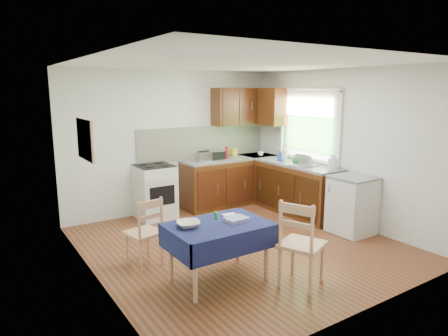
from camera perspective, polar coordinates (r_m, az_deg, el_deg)
floor at (r=5.79m, az=2.26°, el=-10.81°), size 4.20×4.20×0.00m
ceiling at (r=5.39m, az=2.46°, el=14.72°), size 4.00×4.20×0.02m
wall_back at (r=7.24m, az=-7.35°, el=3.78°), size 4.00×0.02×2.50m
wall_front at (r=3.97m, az=20.27°, el=-2.81°), size 4.00×0.02×2.50m
wall_left at (r=4.60m, az=-18.36°, el=-0.84°), size 0.02×4.20×2.50m
wall_right at (r=6.80m, az=16.24°, el=2.95°), size 0.02×4.20×2.50m
base_cabinets at (r=7.40m, az=5.22°, el=-2.49°), size 1.90×2.30×0.86m
worktop_back at (r=7.56m, az=0.89°, el=1.33°), size 1.90×0.60×0.04m
worktop_right at (r=7.08m, az=10.51°, el=0.48°), size 0.60×1.70×0.04m
worktop_corner at (r=7.94m, az=4.79°, el=1.76°), size 0.60×0.60×0.04m
splashback at (r=7.54m, az=-2.84°, el=3.75°), size 2.70×0.02×0.60m
upper_cabinets at (r=7.73m, az=3.87°, el=8.76°), size 1.20×0.85×0.70m
stove at (r=6.92m, az=-9.83°, el=-3.31°), size 0.60×0.61×0.92m
window at (r=7.21m, az=12.02°, el=6.79°), size 0.04×1.48×1.26m
fridge at (r=6.39m, az=17.82°, el=-5.05°), size 0.58×0.60×0.89m
corkboard at (r=4.84m, az=-19.20°, el=3.86°), size 0.04×0.62×0.47m
dining_table at (r=4.55m, az=-0.78°, el=-9.23°), size 1.13×0.77×0.68m
chair_far at (r=5.05m, az=-11.14°, el=-8.68°), size 0.46×0.46×0.88m
chair_near at (r=4.51m, az=10.86°, el=-10.25°), size 0.58×0.58×1.00m
toaster at (r=7.14m, az=-2.91°, el=1.64°), size 0.26×0.16×0.20m
sandwich_press at (r=7.37m, az=-1.41°, el=1.95°), size 0.32×0.27×0.18m
sauce_bottle at (r=7.40m, az=0.35°, el=2.20°), size 0.05×0.05×0.24m
yellow_packet at (r=7.74m, az=1.45°, el=2.26°), size 0.12×0.09×0.15m
dish_rack at (r=6.88m, az=11.27°, el=0.52°), size 0.43×0.32×0.20m
kettle at (r=6.60m, az=15.30°, el=0.67°), size 0.15×0.15×0.25m
cup at (r=7.78m, az=5.24°, el=2.04°), size 0.14×0.14×0.09m
soap_bottle_a at (r=7.26m, az=8.62°, el=2.12°), size 0.16×0.16×0.29m
soap_bottle_b at (r=7.27m, az=7.94°, el=1.74°), size 0.12×0.12×0.18m
soap_bottle_c at (r=7.00m, az=10.26°, el=1.26°), size 0.15×0.15×0.17m
plate_bowl at (r=4.43m, az=-5.11°, el=-7.98°), size 0.32×0.32×0.06m
book at (r=4.72m, az=0.16°, el=-7.01°), size 0.19×0.24×0.02m
spice_jar at (r=4.68m, az=-1.21°, el=-6.77°), size 0.04×0.04×0.08m
tea_towel at (r=4.60m, az=1.75°, el=-7.34°), size 0.26×0.21×0.05m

